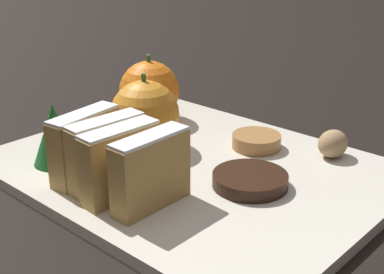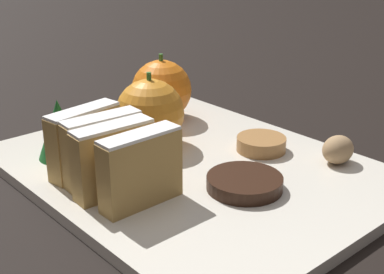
% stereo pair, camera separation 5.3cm
% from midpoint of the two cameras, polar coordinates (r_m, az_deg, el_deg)
% --- Properties ---
extents(ground_plane, '(6.00, 6.00, 0.00)m').
position_cam_midpoint_polar(ground_plane, '(0.55, -2.78, -4.11)').
color(ground_plane, black).
extents(serving_platter, '(0.30, 0.38, 0.01)m').
position_cam_midpoint_polar(serving_platter, '(0.55, -2.79, -3.55)').
color(serving_platter, silver).
rests_on(serving_platter, ground_plane).
extents(stollen_slice_front, '(0.08, 0.02, 0.07)m').
position_cam_midpoint_polar(stollen_slice_front, '(0.46, -7.75, -3.73)').
color(stollen_slice_front, tan).
rests_on(stollen_slice_front, serving_platter).
extents(stollen_slice_second, '(0.08, 0.03, 0.07)m').
position_cam_midpoint_polar(stollen_slice_second, '(0.48, -10.55, -2.90)').
color(stollen_slice_second, tan).
rests_on(stollen_slice_second, serving_platter).
extents(stollen_slice_third, '(0.08, 0.03, 0.07)m').
position_cam_midpoint_polar(stollen_slice_third, '(0.50, -12.12, -1.76)').
color(stollen_slice_third, tan).
rests_on(stollen_slice_third, serving_platter).
extents(stollen_slice_fourth, '(0.08, 0.03, 0.07)m').
position_cam_midpoint_polar(stollen_slice_fourth, '(0.52, -14.21, -0.97)').
color(stollen_slice_fourth, tan).
rests_on(stollen_slice_fourth, serving_platter).
extents(orange_near, '(0.07, 0.07, 0.08)m').
position_cam_midpoint_polar(orange_near, '(0.58, -7.36, 2.44)').
color(orange_near, orange).
rests_on(orange_near, serving_platter).
extents(orange_far, '(0.07, 0.07, 0.08)m').
position_cam_midpoint_polar(orange_far, '(0.66, -6.88, 4.86)').
color(orange_far, orange).
rests_on(orange_far, serving_platter).
extents(walnut, '(0.04, 0.03, 0.03)m').
position_cam_midpoint_polar(walnut, '(0.57, 12.23, -0.75)').
color(walnut, tan).
rests_on(walnut, serving_platter).
extents(chocolate_cookie, '(0.07, 0.07, 0.01)m').
position_cam_midpoint_polar(chocolate_cookie, '(0.50, 3.52, -4.50)').
color(chocolate_cookie, black).
rests_on(chocolate_cookie, serving_platter).
extents(gingerbread_cookie, '(0.05, 0.05, 0.02)m').
position_cam_midpoint_polar(gingerbread_cookie, '(0.58, 4.31, -0.49)').
color(gingerbread_cookie, '#A3703D').
rests_on(gingerbread_cookie, serving_platter).
extents(evergreen_sprig, '(0.05, 0.05, 0.06)m').
position_cam_midpoint_polar(evergreen_sprig, '(0.56, -17.09, 0.23)').
color(evergreen_sprig, '#195623').
rests_on(evergreen_sprig, serving_platter).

